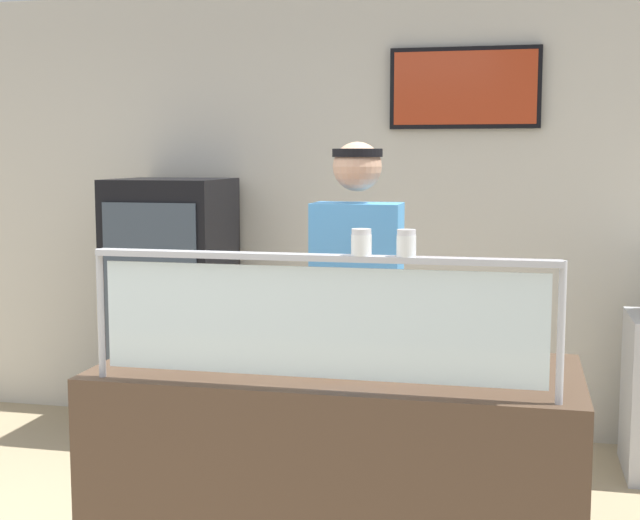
% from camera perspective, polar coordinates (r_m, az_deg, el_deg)
% --- Properties ---
extents(shop_rear_unit, '(6.11, 0.13, 2.70)m').
position_cam_1_polar(shop_rear_unit, '(5.44, 6.21, 3.11)').
color(shop_rear_unit, beige).
rests_on(shop_rear_unit, ground).
extents(serving_counter, '(1.71, 0.78, 0.95)m').
position_cam_1_polar(serving_counter, '(3.35, 1.14, -14.76)').
color(serving_counter, '#4C3828').
rests_on(serving_counter, ground).
extents(sneeze_guard, '(1.53, 0.06, 0.44)m').
position_cam_1_polar(sneeze_guard, '(2.84, -0.16, -2.88)').
color(sneeze_guard, '#B2B5BC').
rests_on(sneeze_guard, serving_counter).
extents(pizza_tray, '(0.50, 0.50, 0.04)m').
position_cam_1_polar(pizza_tray, '(3.27, 1.51, -6.24)').
color(pizza_tray, '#9EA0A8').
rests_on(pizza_tray, serving_counter).
extents(pizza_server, '(0.14, 0.29, 0.01)m').
position_cam_1_polar(pizza_server, '(3.25, 1.64, -5.95)').
color(pizza_server, '#ADAFB7').
rests_on(pizza_server, pizza_tray).
extents(parmesan_shaker, '(0.06, 0.06, 0.08)m').
position_cam_1_polar(parmesan_shaker, '(2.78, 2.67, 1.04)').
color(parmesan_shaker, white).
rests_on(parmesan_shaker, sneeze_guard).
extents(pepper_flake_shaker, '(0.06, 0.06, 0.08)m').
position_cam_1_polar(pepper_flake_shaker, '(2.76, 5.57, 0.98)').
color(pepper_flake_shaker, white).
rests_on(pepper_flake_shaker, sneeze_guard).
extents(worker_figure, '(0.41, 0.50, 1.76)m').
position_cam_1_polar(worker_figure, '(3.85, 2.42, -3.69)').
color(worker_figure, '#23232D').
rests_on(worker_figure, ground).
extents(drink_fridge, '(0.66, 0.64, 1.56)m').
position_cam_1_polar(drink_fridge, '(5.43, -9.47, -3.10)').
color(drink_fridge, black).
rests_on(drink_fridge, ground).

